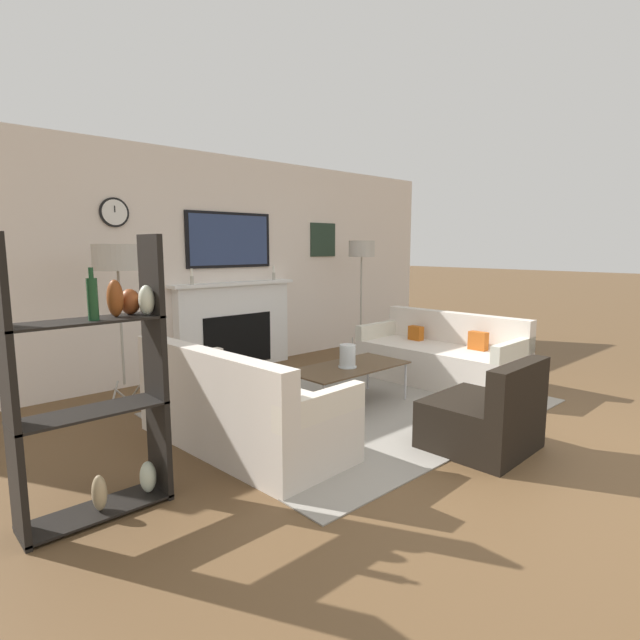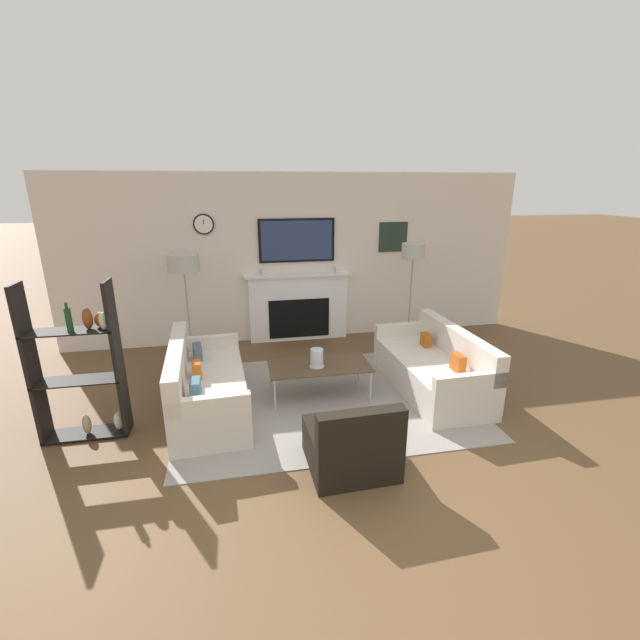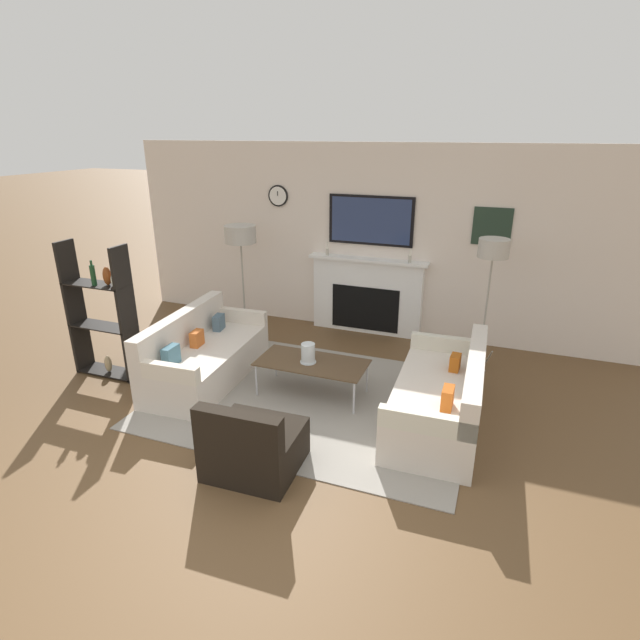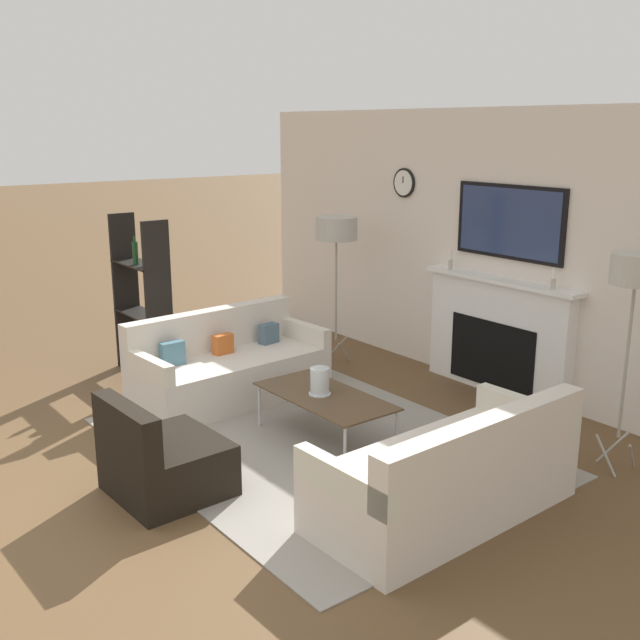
# 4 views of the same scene
# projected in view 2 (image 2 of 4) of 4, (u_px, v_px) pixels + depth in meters

# --- Properties ---
(ground_plane) EXTENTS (60.00, 60.00, 0.00)m
(ground_plane) POSITION_uv_depth(u_px,v_px,m) (376.00, 518.00, 3.38)
(ground_plane) COLOR brown
(fireplace_wall) EXTENTS (7.55, 0.28, 2.70)m
(fireplace_wall) POSITION_uv_depth(u_px,v_px,m) (297.00, 267.00, 7.01)
(fireplace_wall) COLOR silver
(fireplace_wall) RESTS_ON ground_plane
(area_rug) EXTENTS (3.42, 2.61, 0.01)m
(area_rug) POSITION_uv_depth(u_px,v_px,m) (325.00, 398.00, 5.25)
(area_rug) COLOR gray
(area_rug) RESTS_ON ground_plane
(couch_left) EXTENTS (0.91, 1.88, 0.82)m
(couch_left) POSITION_uv_depth(u_px,v_px,m) (205.00, 388.00, 4.90)
(couch_left) COLOR beige
(couch_left) RESTS_ON ground_plane
(couch_right) EXTENTS (0.89, 1.88, 0.79)m
(couch_right) POSITION_uv_depth(u_px,v_px,m) (433.00, 369.00, 5.43)
(couch_right) COLOR beige
(couch_right) RESTS_ON ground_plane
(armchair) EXTENTS (0.80, 0.75, 0.73)m
(armchair) POSITION_uv_depth(u_px,v_px,m) (352.00, 445.00, 3.90)
(armchair) COLOR black
(armchair) RESTS_ON ground_plane
(coffee_table) EXTENTS (1.23, 0.60, 0.41)m
(coffee_table) POSITION_uv_depth(u_px,v_px,m) (319.00, 367.00, 5.22)
(coffee_table) COLOR #4C3823
(coffee_table) RESTS_ON ground_plane
(hurricane_candle) EXTENTS (0.18, 0.18, 0.22)m
(hurricane_candle) POSITION_uv_depth(u_px,v_px,m) (317.00, 359.00, 5.16)
(hurricane_candle) COLOR silver
(hurricane_candle) RESTS_ON coffee_table
(floor_lamp_left) EXTENTS (0.45, 0.45, 1.60)m
(floor_lamp_left) POSITION_uv_depth(u_px,v_px,m) (183.00, 264.00, 5.94)
(floor_lamp_left) COLOR #9E998E
(floor_lamp_left) RESTS_ON ground_plane
(floor_lamp_right) EXTENTS (0.36, 0.36, 1.66)m
(floor_lamp_right) POSITION_uv_depth(u_px,v_px,m) (413.00, 253.00, 6.55)
(floor_lamp_right) COLOR #9E998E
(floor_lamp_right) RESTS_ON ground_plane
(shelf_unit) EXTENTS (0.83, 0.28, 1.65)m
(shelf_unit) POSITION_uv_depth(u_px,v_px,m) (81.00, 366.00, 4.26)
(shelf_unit) COLOR black
(shelf_unit) RESTS_ON ground_plane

